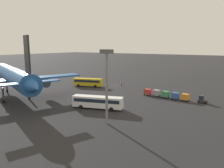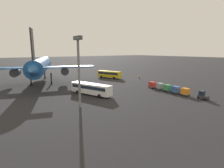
% 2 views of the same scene
% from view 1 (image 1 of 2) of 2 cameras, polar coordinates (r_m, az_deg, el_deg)
% --- Properties ---
extents(ground_plane, '(600.00, 600.00, 0.00)m').
position_cam_1_polar(ground_plane, '(85.96, 1.14, -0.38)').
color(ground_plane, '#232326').
extents(airplane, '(43.33, 36.93, 17.81)m').
position_cam_1_polar(airplane, '(67.84, -24.19, 1.65)').
color(airplane, '#1E5193').
rests_on(airplane, ground).
extents(shuttle_bus_near, '(11.22, 6.12, 3.12)m').
position_cam_1_polar(shuttle_bus_near, '(83.91, -6.31, 0.61)').
color(shuttle_bus_near, gold).
rests_on(shuttle_bus_near, ground).
extents(shuttle_bus_far, '(12.84, 6.42, 3.14)m').
position_cam_1_polar(shuttle_bus_far, '(54.48, -3.79, -4.54)').
color(shuttle_bus_far, white).
rests_on(shuttle_bus_far, ground).
extents(baggage_tug, '(2.50, 1.80, 2.10)m').
position_cam_1_polar(baggage_tug, '(64.60, 22.51, -3.83)').
color(baggage_tug, '#333338').
rests_on(baggage_tug, ground).
extents(worker_person, '(0.38, 0.38, 1.74)m').
position_cam_1_polar(worker_person, '(85.60, 2.49, 0.17)').
color(worker_person, '#1E1E2D').
rests_on(worker_person, ground).
extents(cargo_cart_orange, '(2.24, 1.98, 2.06)m').
position_cam_1_polar(cargo_cart_orange, '(65.23, 18.59, -3.23)').
color(cargo_cart_orange, '#38383D').
rests_on(cargo_cart_orange, ground).
extents(cargo_cart_blue, '(2.24, 1.98, 2.06)m').
position_cam_1_polar(cargo_cart_blue, '(66.18, 16.16, -2.91)').
color(cargo_cart_blue, '#38383D').
rests_on(cargo_cart_blue, ground).
extents(cargo_cart_green, '(2.24, 1.98, 2.06)m').
position_cam_1_polar(cargo_cart_green, '(67.29, 13.81, -2.59)').
color(cargo_cart_green, '#38383D').
rests_on(cargo_cart_green, ground).
extents(cargo_cart_grey, '(2.24, 1.98, 2.06)m').
position_cam_1_polar(cargo_cart_grey, '(68.62, 11.58, -2.26)').
color(cargo_cart_grey, '#38383D').
rests_on(cargo_cart_grey, ground).
extents(cargo_cart_red, '(2.24, 1.98, 2.06)m').
position_cam_1_polar(cargo_cart_red, '(69.61, 9.27, -2.01)').
color(cargo_cart_red, '#38383D').
rests_on(cargo_cart_red, ground).
extents(light_pole, '(2.80, 0.70, 14.86)m').
position_cam_1_polar(light_pole, '(42.60, -1.42, 1.57)').
color(light_pole, slate).
rests_on(light_pole, ground).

